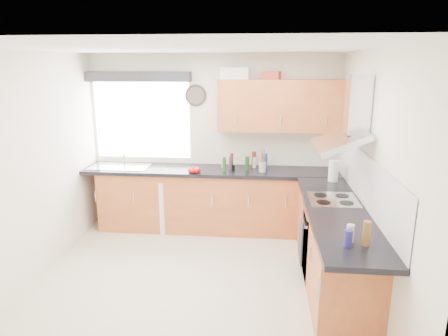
# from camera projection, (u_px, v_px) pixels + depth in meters

# --- Properties ---
(ground_plane) EXTENTS (3.60, 3.60, 0.00)m
(ground_plane) POSITION_uv_depth(u_px,v_px,m) (194.00, 282.00, 4.44)
(ground_plane) COLOR beige
(ceiling) EXTENTS (3.60, 3.60, 0.02)m
(ceiling) POSITION_uv_depth(u_px,v_px,m) (189.00, 48.00, 3.80)
(ceiling) COLOR white
(ceiling) RESTS_ON wall_back
(wall_back) EXTENTS (3.60, 0.02, 2.50)m
(wall_back) POSITION_uv_depth(u_px,v_px,m) (213.00, 141.00, 5.85)
(wall_back) COLOR silver
(wall_back) RESTS_ON ground_plane
(wall_front) EXTENTS (3.60, 0.02, 2.50)m
(wall_front) POSITION_uv_depth(u_px,v_px,m) (140.00, 254.00, 2.39)
(wall_front) COLOR silver
(wall_front) RESTS_ON ground_plane
(wall_left) EXTENTS (0.02, 3.60, 2.50)m
(wall_left) POSITION_uv_depth(u_px,v_px,m) (27.00, 170.00, 4.28)
(wall_left) COLOR silver
(wall_left) RESTS_ON ground_plane
(wall_right) EXTENTS (0.02, 3.60, 2.50)m
(wall_right) POSITION_uv_depth(u_px,v_px,m) (371.00, 179.00, 3.95)
(wall_right) COLOR silver
(wall_right) RESTS_ON ground_plane
(window) EXTENTS (1.40, 0.02, 1.10)m
(window) POSITION_uv_depth(u_px,v_px,m) (142.00, 120.00, 5.86)
(window) COLOR silver
(window) RESTS_ON wall_back
(window_blind) EXTENTS (1.50, 0.18, 0.14)m
(window_blind) POSITION_uv_depth(u_px,v_px,m) (138.00, 77.00, 5.62)
(window_blind) COLOR #2C2B31
(window_blind) RESTS_ON wall_back
(splashback) EXTENTS (0.01, 3.00, 0.54)m
(splashback) POSITION_uv_depth(u_px,v_px,m) (362.00, 177.00, 4.26)
(splashback) COLOR white
(splashback) RESTS_ON wall_right
(base_cab_back) EXTENTS (3.00, 0.58, 0.86)m
(base_cab_back) POSITION_uv_depth(u_px,v_px,m) (204.00, 201.00, 5.79)
(base_cab_back) COLOR #A15028
(base_cab_back) RESTS_ON ground_plane
(base_cab_corner) EXTENTS (0.60, 0.60, 0.86)m
(base_cab_corner) POSITION_uv_depth(u_px,v_px,m) (316.00, 204.00, 5.63)
(base_cab_corner) COLOR #A15028
(base_cab_corner) RESTS_ON ground_plane
(base_cab_right) EXTENTS (0.58, 2.10, 0.86)m
(base_cab_right) POSITION_uv_depth(u_px,v_px,m) (333.00, 247.00, 4.33)
(base_cab_right) COLOR #A15028
(base_cab_right) RESTS_ON ground_plane
(worktop_back) EXTENTS (3.60, 0.62, 0.05)m
(worktop_back) POSITION_uv_depth(u_px,v_px,m) (211.00, 171.00, 5.66)
(worktop_back) COLOR black
(worktop_back) RESTS_ON base_cab_back
(worktop_right) EXTENTS (0.62, 2.42, 0.05)m
(worktop_right) POSITION_uv_depth(u_px,v_px,m) (338.00, 212.00, 4.07)
(worktop_right) COLOR black
(worktop_right) RESTS_ON base_cab_right
(sink) EXTENTS (0.84, 0.46, 0.10)m
(sink) POSITION_uv_depth(u_px,v_px,m) (120.00, 164.00, 5.76)
(sink) COLOR silver
(sink) RESTS_ON worktop_back
(oven) EXTENTS (0.56, 0.58, 0.85)m
(oven) POSITION_uv_depth(u_px,v_px,m) (330.00, 241.00, 4.48)
(oven) COLOR black
(oven) RESTS_ON ground_plane
(hob_plate) EXTENTS (0.52, 0.52, 0.01)m
(hob_plate) POSITION_uv_depth(u_px,v_px,m) (333.00, 200.00, 4.35)
(hob_plate) COLOR silver
(hob_plate) RESTS_ON worktop_right
(extractor_hood) EXTENTS (0.52, 0.78, 0.66)m
(extractor_hood) POSITION_uv_depth(u_px,v_px,m) (349.00, 122.00, 4.13)
(extractor_hood) COLOR silver
(extractor_hood) RESTS_ON wall_right
(upper_cabinets) EXTENTS (1.70, 0.35, 0.70)m
(upper_cabinets) POSITION_uv_depth(u_px,v_px,m) (280.00, 106.00, 5.46)
(upper_cabinets) COLOR #A15028
(upper_cabinets) RESTS_ON wall_back
(washing_machine) EXTENTS (0.65, 0.64, 0.76)m
(washing_machine) POSITION_uv_depth(u_px,v_px,m) (158.00, 202.00, 5.88)
(washing_machine) COLOR silver
(washing_machine) RESTS_ON ground_plane
(wall_clock) EXTENTS (0.31, 0.04, 0.31)m
(wall_clock) POSITION_uv_depth(u_px,v_px,m) (196.00, 96.00, 5.69)
(wall_clock) COLOR #2C2B31
(wall_clock) RESTS_ON wall_back
(casserole) EXTENTS (0.41, 0.32, 0.16)m
(casserole) POSITION_uv_depth(u_px,v_px,m) (234.00, 73.00, 5.50)
(casserole) COLOR silver
(casserole) RESTS_ON upper_cabinets
(storage_box) EXTENTS (0.27, 0.24, 0.11)m
(storage_box) POSITION_uv_depth(u_px,v_px,m) (271.00, 75.00, 5.41)
(storage_box) COLOR #AD3A28
(storage_box) RESTS_ON upper_cabinets
(utensil_pot) EXTENTS (0.12, 0.12, 0.13)m
(utensil_pot) POSITION_uv_depth(u_px,v_px,m) (263.00, 167.00, 5.49)
(utensil_pot) COLOR gray
(utensil_pot) RESTS_ON worktop_back
(kitchen_roll) EXTENTS (0.15, 0.15, 0.27)m
(kitchen_roll) POSITION_uv_depth(u_px,v_px,m) (333.00, 171.00, 5.03)
(kitchen_roll) COLOR silver
(kitchen_roll) RESTS_ON worktop_right
(tomato_cluster) EXTENTS (0.18, 0.18, 0.07)m
(tomato_cluster) POSITION_uv_depth(u_px,v_px,m) (194.00, 170.00, 5.47)
(tomato_cluster) COLOR red
(tomato_cluster) RESTS_ON worktop_back
(jar_0) EXTENTS (0.05, 0.05, 0.25)m
(jar_0) POSITION_uv_depth(u_px,v_px,m) (232.00, 162.00, 5.56)
(jar_0) COLOR #45181E
(jar_0) RESTS_ON worktop_back
(jar_1) EXTENTS (0.05, 0.05, 0.15)m
(jar_1) POSITION_uv_depth(u_px,v_px,m) (254.00, 163.00, 5.70)
(jar_1) COLOR #BBB5A0
(jar_1) RESTS_ON worktop_back
(jar_2) EXTENTS (0.06, 0.06, 0.23)m
(jar_2) POSITION_uv_depth(u_px,v_px,m) (254.00, 160.00, 5.72)
(jar_2) COLOR maroon
(jar_2) RESTS_ON worktop_back
(jar_3) EXTENTS (0.06, 0.06, 0.19)m
(jar_3) POSITION_uv_depth(u_px,v_px,m) (247.00, 163.00, 5.59)
(jar_3) COLOR #153B15
(jar_3) RESTS_ON worktop_back
(jar_4) EXTENTS (0.06, 0.06, 0.15)m
(jar_4) POSITION_uv_depth(u_px,v_px,m) (223.00, 162.00, 5.74)
(jar_4) COLOR #BEB6A2
(jar_4) RESTS_ON worktop_back
(jar_5) EXTENTS (0.04, 0.04, 0.18)m
(jar_5) POSITION_uv_depth(u_px,v_px,m) (230.00, 163.00, 5.59)
(jar_5) COLOR navy
(jar_5) RESTS_ON worktop_back
(jar_6) EXTENTS (0.05, 0.05, 0.20)m
(jar_6) POSITION_uv_depth(u_px,v_px,m) (224.00, 164.00, 5.51)
(jar_6) COLOR #1C4A1A
(jar_6) RESTS_ON worktop_back
(jar_7) EXTENTS (0.05, 0.05, 0.21)m
(jar_7) POSITION_uv_depth(u_px,v_px,m) (266.00, 161.00, 5.68)
(jar_7) COLOR navy
(jar_7) RESTS_ON worktop_back
(jar_8) EXTENTS (0.04, 0.04, 0.09)m
(jar_8) POSITION_uv_depth(u_px,v_px,m) (233.00, 168.00, 5.51)
(jar_8) COLOR black
(jar_8) RESTS_ON worktop_back
(bottle_0) EXTENTS (0.07, 0.07, 0.15)m
(bottle_0) POSITION_uv_depth(u_px,v_px,m) (350.00, 233.00, 3.33)
(bottle_0) COLOR #B3A498
(bottle_0) RESTS_ON worktop_right
(bottle_1) EXTENTS (0.06, 0.06, 0.21)m
(bottle_1) POSITION_uv_depth(u_px,v_px,m) (366.00, 233.00, 3.25)
(bottle_1) COLOR brown
(bottle_1) RESTS_ON worktop_right
(bottle_2) EXTENTS (0.07, 0.07, 0.14)m
(bottle_2) POSITION_uv_depth(u_px,v_px,m) (348.00, 238.00, 3.23)
(bottle_2) COLOR navy
(bottle_2) RESTS_ON worktop_right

